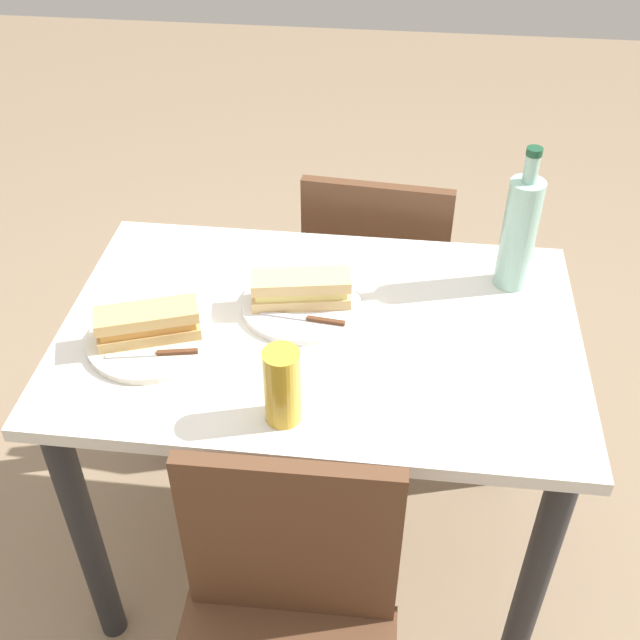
% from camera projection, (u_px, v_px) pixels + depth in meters
% --- Properties ---
extents(ground_plane, '(8.00, 8.00, 0.00)m').
position_uv_depth(ground_plane, '(320.00, 545.00, 2.11)').
color(ground_plane, '#8C755B').
extents(dining_table, '(1.07, 0.70, 0.76)m').
position_uv_depth(dining_table, '(320.00, 376.00, 1.71)').
color(dining_table, silver).
rests_on(dining_table, ground).
extents(chair_near, '(0.43, 0.43, 0.85)m').
position_uv_depth(chair_near, '(377.00, 281.00, 2.21)').
color(chair_near, brown).
rests_on(chair_near, ground).
extents(plate_near, '(0.25, 0.25, 0.01)m').
position_uv_depth(plate_near, '(301.00, 305.00, 1.67)').
color(plate_near, white).
rests_on(plate_near, dining_table).
extents(baguette_sandwich_near, '(0.22, 0.11, 0.07)m').
position_uv_depth(baguette_sandwich_near, '(301.00, 289.00, 1.64)').
color(baguette_sandwich_near, '#DBB77A').
rests_on(baguette_sandwich_near, plate_near).
extents(knife_near, '(0.18, 0.03, 0.01)m').
position_uv_depth(knife_near, '(308.00, 319.00, 1.61)').
color(knife_near, silver).
rests_on(knife_near, plate_near).
extents(plate_far, '(0.25, 0.25, 0.01)m').
position_uv_depth(plate_far, '(151.00, 339.00, 1.58)').
color(plate_far, silver).
rests_on(plate_far, dining_table).
extents(baguette_sandwich_far, '(0.21, 0.13, 0.07)m').
position_uv_depth(baguette_sandwich_far, '(148.00, 323.00, 1.55)').
color(baguette_sandwich_far, tan).
rests_on(baguette_sandwich_far, plate_far).
extents(knife_far, '(0.18, 0.04, 0.01)m').
position_uv_depth(knife_far, '(158.00, 353.00, 1.53)').
color(knife_far, silver).
rests_on(knife_far, plate_far).
extents(water_bottle, '(0.07, 0.07, 0.33)m').
position_uv_depth(water_bottle, '(519.00, 232.00, 1.65)').
color(water_bottle, '#99C6B7').
rests_on(water_bottle, dining_table).
extents(beer_glass, '(0.07, 0.07, 0.16)m').
position_uv_depth(beer_glass, '(282.00, 386.00, 1.37)').
color(beer_glass, gold).
rests_on(beer_glass, dining_table).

